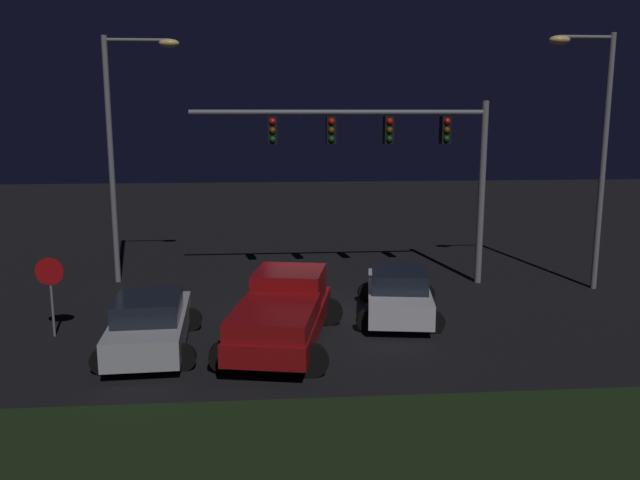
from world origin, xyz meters
TOP-DOWN VIEW (x-y plane):
  - ground_plane at (0.00, 0.00)m, footprint 80.00×80.00m
  - grass_median at (0.00, -9.07)m, footprint 27.25×5.34m
  - pickup_truck at (-0.85, -2.72)m, footprint 3.59×5.69m
  - car_sedan at (-4.30, -2.94)m, footprint 2.62×4.48m
  - car_sedan_far at (2.67, -0.58)m, footprint 2.91×4.62m
  - traffic_signal_gantry at (3.02, 3.29)m, footprint 10.32×0.56m
  - street_lamp_left at (-6.22, 4.49)m, footprint 2.65×0.44m
  - street_lamp_right at (9.79, 2.17)m, footprint 2.27×0.44m
  - stop_sign at (-7.16, -1.56)m, footprint 0.76×0.08m

SIDE VIEW (x-z plane):
  - ground_plane at x=0.00m, z-range 0.00..0.00m
  - grass_median at x=0.00m, z-range 0.00..0.10m
  - car_sedan at x=-4.30m, z-range -0.02..1.49m
  - car_sedan_far at x=2.67m, z-range -0.02..1.49m
  - pickup_truck at x=-0.85m, z-range 0.10..1.90m
  - stop_sign at x=-7.16m, z-range 0.45..2.68m
  - traffic_signal_gantry at x=3.02m, z-range 1.78..8.28m
  - street_lamp_right at x=9.79m, z-range 1.05..9.72m
  - street_lamp_left at x=-6.22m, z-range 1.08..9.78m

